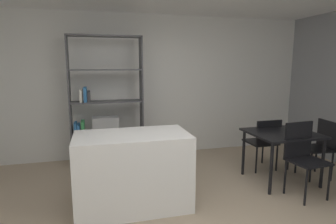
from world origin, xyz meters
TOP-DOWN VIEW (x-y plane):
  - back_partition at (0.00, 2.69)m, footprint 6.60×0.06m
  - kitchen_island at (-0.42, 0.72)m, footprint 1.34×0.73m
  - open_bookshelf at (-0.69, 2.33)m, footprint 1.21×0.31m
  - dining_table at (1.79, 0.92)m, footprint 0.94×0.83m
  - dining_chair_near at (1.78, 0.48)m, footprint 0.48×0.44m
  - dining_chair_far at (1.79, 1.36)m, footprint 0.44×0.45m
  - dining_chair_window_side at (2.47, 0.91)m, footprint 0.45×0.46m

SIDE VIEW (x-z plane):
  - kitchen_island at x=-0.42m, z-range 0.00..0.91m
  - dining_chair_far at x=1.79m, z-range 0.09..0.94m
  - dining_chair_window_side at x=2.47m, z-range 0.09..0.97m
  - dining_chair_near at x=1.78m, z-range 0.10..1.06m
  - dining_table at x=1.79m, z-range 0.28..1.02m
  - open_bookshelf at x=-0.69m, z-range -0.12..2.06m
  - back_partition at x=0.00m, z-range 0.00..2.62m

